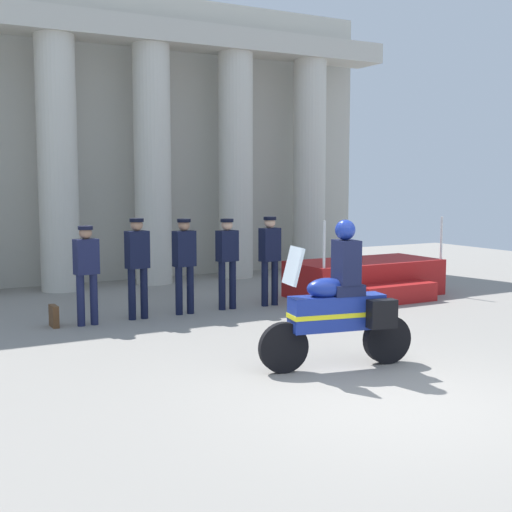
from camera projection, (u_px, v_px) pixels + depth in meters
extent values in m
plane|color=gray|center=(395.00, 401.00, 7.57)|extent=(28.00, 28.00, 0.00)
cube|color=beige|center=(93.00, 137.00, 16.14)|extent=(14.59, 0.30, 6.78)
cylinder|color=beige|center=(58.00, 165.00, 14.81)|extent=(0.84, 0.84, 5.42)
cylinder|color=beige|center=(153.00, 166.00, 15.85)|extent=(0.84, 0.84, 5.42)
cylinder|color=beige|center=(236.00, 167.00, 16.89)|extent=(0.84, 0.84, 5.42)
cylinder|color=beige|center=(309.00, 167.00, 17.94)|extent=(0.84, 0.84, 5.42)
cube|color=beige|center=(104.00, 27.00, 15.01)|extent=(14.59, 1.04, 0.50)
cube|color=#A51919|center=(364.00, 278.00, 14.41)|extent=(3.13, 1.49, 0.74)
cube|color=#A51919|center=(396.00, 293.00, 13.57)|extent=(1.72, 0.50, 0.37)
cylinder|color=silver|center=(324.00, 244.00, 13.03)|extent=(0.05, 0.05, 0.90)
cylinder|color=silver|center=(441.00, 238.00, 14.47)|extent=(0.05, 0.05, 0.90)
cylinder|color=#191E42|center=(81.00, 300.00, 11.39)|extent=(0.13, 0.13, 0.85)
cylinder|color=#191E42|center=(94.00, 299.00, 11.50)|extent=(0.13, 0.13, 0.85)
cube|color=#191E42|center=(86.00, 257.00, 11.37)|extent=(0.40, 0.27, 0.58)
sphere|color=#997056|center=(86.00, 233.00, 11.32)|extent=(0.21, 0.21, 0.21)
cylinder|color=black|center=(85.00, 228.00, 11.31)|extent=(0.24, 0.24, 0.06)
cylinder|color=black|center=(132.00, 294.00, 11.90)|extent=(0.13, 0.13, 0.89)
cylinder|color=black|center=(144.00, 293.00, 12.00)|extent=(0.13, 0.13, 0.89)
cube|color=black|center=(137.00, 250.00, 11.87)|extent=(0.40, 0.27, 0.64)
sphere|color=#997056|center=(137.00, 225.00, 11.82)|extent=(0.21, 0.21, 0.21)
cylinder|color=black|center=(137.00, 220.00, 11.81)|extent=(0.24, 0.24, 0.06)
cylinder|color=black|center=(179.00, 291.00, 12.35)|extent=(0.13, 0.13, 0.86)
cylinder|color=black|center=(190.00, 290.00, 12.45)|extent=(0.13, 0.13, 0.86)
cube|color=black|center=(184.00, 249.00, 12.32)|extent=(0.40, 0.27, 0.63)
sphere|color=#997056|center=(184.00, 225.00, 12.27)|extent=(0.21, 0.21, 0.21)
cylinder|color=black|center=(184.00, 221.00, 12.26)|extent=(0.24, 0.24, 0.06)
cylinder|color=black|center=(222.00, 286.00, 12.81)|extent=(0.13, 0.13, 0.90)
cylinder|color=black|center=(233.00, 285.00, 12.92)|extent=(0.13, 0.13, 0.90)
cube|color=black|center=(227.00, 246.00, 12.78)|extent=(0.40, 0.27, 0.57)
sphere|color=tan|center=(227.00, 225.00, 12.74)|extent=(0.21, 0.21, 0.21)
cylinder|color=black|center=(227.00, 220.00, 12.73)|extent=(0.24, 0.24, 0.06)
cylinder|color=black|center=(265.00, 284.00, 13.19)|extent=(0.13, 0.13, 0.86)
cylinder|color=black|center=(275.00, 283.00, 13.30)|extent=(0.13, 0.13, 0.86)
cube|color=black|center=(270.00, 245.00, 13.16)|extent=(0.40, 0.27, 0.63)
sphere|color=tan|center=(270.00, 223.00, 13.12)|extent=(0.21, 0.21, 0.21)
cylinder|color=black|center=(270.00, 218.00, 13.11)|extent=(0.24, 0.24, 0.06)
cylinder|color=black|center=(284.00, 348.00, 8.63)|extent=(0.65, 0.22, 0.64)
cylinder|color=black|center=(387.00, 339.00, 9.09)|extent=(0.65, 0.26, 0.64)
cube|color=navy|center=(337.00, 312.00, 8.82)|extent=(1.28, 0.54, 0.44)
ellipsoid|color=navy|center=(326.00, 288.00, 8.74)|extent=(0.57, 0.41, 0.26)
cube|color=yellow|center=(337.00, 314.00, 8.82)|extent=(1.30, 0.56, 0.06)
cube|color=silver|center=(293.00, 266.00, 8.56)|extent=(0.23, 0.42, 0.47)
cube|color=black|center=(382.00, 314.00, 8.73)|extent=(0.39, 0.24, 0.36)
cube|color=black|center=(363.00, 307.00, 9.22)|extent=(0.39, 0.24, 0.36)
cube|color=#141938|center=(346.00, 289.00, 8.82)|extent=(0.46, 0.41, 0.14)
cube|color=#141938|center=(346.00, 262.00, 8.79)|extent=(0.32, 0.40, 0.56)
sphere|color=navy|center=(345.00, 230.00, 8.73)|extent=(0.26, 0.26, 0.26)
cube|color=brown|center=(54.00, 316.00, 11.34)|extent=(0.10, 0.32, 0.36)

